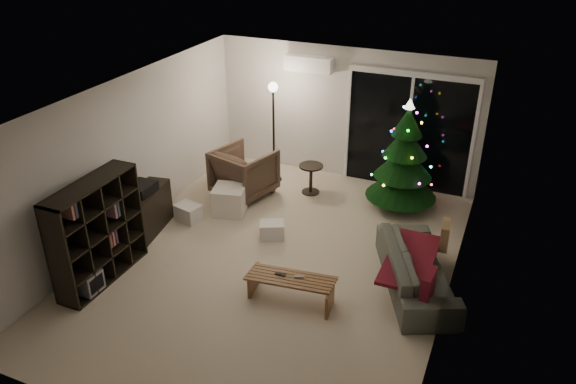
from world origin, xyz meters
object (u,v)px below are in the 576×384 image
at_px(bookshelf, 87,229).
at_px(media_cabinet, 144,213).
at_px(coffee_table, 291,289).
at_px(christmas_tree, 405,155).
at_px(sofa, 417,269).
at_px(armchair, 244,172).

xyz_separation_m(bookshelf, media_cabinet, (0.00, 1.25, -0.39)).
bearing_deg(coffee_table, bookshelf, -175.70).
bearing_deg(media_cabinet, christmas_tree, 25.11).
bearing_deg(sofa, media_cabinet, 69.27).
height_order(bookshelf, coffee_table, bookshelf).
xyz_separation_m(armchair, coffee_table, (1.97, -2.51, -0.26)).
bearing_deg(armchair, sofa, 171.21).
xyz_separation_m(sofa, christmas_tree, (-0.72, 2.18, 0.69)).
bearing_deg(armchair, christmas_tree, -151.52).
bearing_deg(bookshelf, armchair, 90.35).
xyz_separation_m(bookshelf, sofa, (4.30, 1.52, -0.46)).
bearing_deg(christmas_tree, media_cabinet, -145.61).
distance_m(media_cabinet, armchair, 2.01).
xyz_separation_m(bookshelf, armchair, (0.86, 3.07, -0.31)).
bearing_deg(sofa, coffee_table, 98.87).
bearing_deg(bookshelf, sofa, 35.44).
relative_size(media_cabinet, sofa, 0.57).
height_order(media_cabinet, sofa, media_cabinet).
height_order(media_cabinet, coffee_table, media_cabinet).
distance_m(sofa, christmas_tree, 2.40).
xyz_separation_m(media_cabinet, christmas_tree, (3.58, 2.45, 0.63)).
relative_size(bookshelf, sofa, 0.75).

